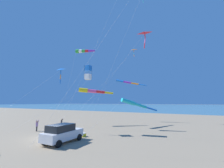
{
  "coord_description": "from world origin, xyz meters",
  "views": [
    {
      "loc": [
        -11.96,
        -15.25,
        4.08
      ],
      "look_at": [
        8.42,
        -3.58,
        6.95
      ],
      "focal_mm": 23.95,
      "sensor_mm": 36.0,
      "label": 1
    }
  ],
  "objects_px": {
    "person_bystander_far": "(62,122)",
    "kite_windsock_white_trailing": "(127,82)",
    "parked_car": "(62,133)",
    "cooler_box": "(83,135)",
    "kite_windsock_long_streamer_left": "(91,91)",
    "kite_windsock_black_fish_shape": "(83,51)",
    "person_child_green_jacket": "(37,125)",
    "kite_delta_green_low_center": "(134,50)",
    "kite_windsock_orange_high_right": "(135,104)",
    "kite_box_teal_far_right": "(88,73)",
    "kite_delta_red_high_left": "(144,33)",
    "kite_delta_checkered_midright": "(61,70)"
  },
  "relations": [
    {
      "from": "person_bystander_far",
      "to": "kite_windsock_white_trailing",
      "type": "bearing_deg",
      "value": -28.29
    },
    {
      "from": "parked_car",
      "to": "cooler_box",
      "type": "relative_size",
      "value": 7.04
    },
    {
      "from": "kite_windsock_long_streamer_left",
      "to": "kite_windsock_black_fish_shape",
      "type": "distance_m",
      "value": 7.43
    },
    {
      "from": "kite_windsock_black_fish_shape",
      "to": "person_child_green_jacket",
      "type": "bearing_deg",
      "value": 152.08
    },
    {
      "from": "cooler_box",
      "to": "kite_delta_green_low_center",
      "type": "relative_size",
      "value": 0.04
    },
    {
      "from": "cooler_box",
      "to": "kite_windsock_long_streamer_left",
      "type": "distance_m",
      "value": 11.26
    },
    {
      "from": "person_bystander_far",
      "to": "kite_windsock_long_streamer_left",
      "type": "bearing_deg",
      "value": -37.58
    },
    {
      "from": "kite_windsock_orange_high_right",
      "to": "kite_windsock_white_trailing",
      "type": "bearing_deg",
      "value": 34.78
    },
    {
      "from": "person_child_green_jacket",
      "to": "kite_box_teal_far_right",
      "type": "height_order",
      "value": "kite_box_teal_far_right"
    },
    {
      "from": "cooler_box",
      "to": "kite_delta_red_high_left",
      "type": "xyz_separation_m",
      "value": [
        5.16,
        -6.23,
        13.44
      ]
    },
    {
      "from": "person_bystander_far",
      "to": "kite_windsock_black_fish_shape",
      "type": "distance_m",
      "value": 12.77
    },
    {
      "from": "cooler_box",
      "to": "kite_delta_green_low_center",
      "type": "bearing_deg",
      "value": -1.57
    },
    {
      "from": "kite_box_teal_far_right",
      "to": "kite_windsock_white_trailing",
      "type": "height_order",
      "value": "kite_windsock_white_trailing"
    },
    {
      "from": "kite_delta_red_high_left",
      "to": "kite_windsock_long_streamer_left",
      "type": "xyz_separation_m",
      "value": [
        2.9,
        11.37,
        -7.49
      ]
    },
    {
      "from": "kite_delta_checkered_midright",
      "to": "kite_delta_green_low_center",
      "type": "height_order",
      "value": "kite_delta_green_low_center"
    },
    {
      "from": "person_child_green_jacket",
      "to": "kite_windsock_black_fish_shape",
      "type": "relative_size",
      "value": 0.12
    },
    {
      "from": "person_child_green_jacket",
      "to": "kite_windsock_orange_high_right",
      "type": "distance_m",
      "value": 15.53
    },
    {
      "from": "cooler_box",
      "to": "kite_windsock_long_streamer_left",
      "type": "xyz_separation_m",
      "value": [
        8.06,
        5.14,
        5.96
      ]
    },
    {
      "from": "kite_windsock_orange_high_right",
      "to": "kite_delta_green_low_center",
      "type": "xyz_separation_m",
      "value": [
        5.49,
        2.16,
        11.75
      ]
    },
    {
      "from": "kite_windsock_black_fish_shape",
      "to": "kite_windsock_white_trailing",
      "type": "bearing_deg",
      "value": -16.32
    },
    {
      "from": "cooler_box",
      "to": "person_bystander_far",
      "type": "height_order",
      "value": "person_bystander_far"
    },
    {
      "from": "person_bystander_far",
      "to": "kite_delta_red_high_left",
      "type": "bearing_deg",
      "value": -85.54
    },
    {
      "from": "kite_box_teal_far_right",
      "to": "kite_windsock_orange_high_right",
      "type": "relative_size",
      "value": 0.62
    },
    {
      "from": "kite_delta_red_high_left",
      "to": "kite_delta_checkered_midright",
      "type": "height_order",
      "value": "kite_delta_red_high_left"
    },
    {
      "from": "person_bystander_far",
      "to": "kite_delta_red_high_left",
      "type": "xyz_separation_m",
      "value": [
        1.13,
        -14.47,
        12.94
      ]
    },
    {
      "from": "kite_windsock_white_trailing",
      "to": "cooler_box",
      "type": "bearing_deg",
      "value": -174.41
    },
    {
      "from": "kite_windsock_black_fish_shape",
      "to": "kite_windsock_white_trailing",
      "type": "relative_size",
      "value": 0.89
    },
    {
      "from": "person_bystander_far",
      "to": "kite_delta_green_low_center",
      "type": "distance_m",
      "value": 20.84
    },
    {
      "from": "kite_delta_red_high_left",
      "to": "parked_car",
      "type": "bearing_deg",
      "value": 142.84
    },
    {
      "from": "kite_delta_green_low_center",
      "to": "kite_windsock_white_trailing",
      "type": "relative_size",
      "value": 1.06
    },
    {
      "from": "kite_windsock_white_trailing",
      "to": "kite_windsock_long_streamer_left",
      "type": "bearing_deg",
      "value": 156.91
    },
    {
      "from": "kite_box_teal_far_right",
      "to": "kite_delta_checkered_midright",
      "type": "relative_size",
      "value": 0.88
    },
    {
      "from": "kite_windsock_orange_high_right",
      "to": "kite_windsock_black_fish_shape",
      "type": "height_order",
      "value": "kite_windsock_black_fish_shape"
    },
    {
      "from": "parked_car",
      "to": "kite_box_teal_far_right",
      "type": "relative_size",
      "value": 0.47
    },
    {
      "from": "parked_car",
      "to": "kite_delta_checkered_midright",
      "type": "height_order",
      "value": "kite_delta_checkered_midright"
    },
    {
      "from": "kite_windsock_orange_high_right",
      "to": "kite_delta_checkered_midright",
      "type": "bearing_deg",
      "value": 143.76
    },
    {
      "from": "parked_car",
      "to": "person_bystander_far",
      "type": "relative_size",
      "value": 3.37
    },
    {
      "from": "kite_windsock_long_streamer_left",
      "to": "kite_delta_checkered_midright",
      "type": "xyz_separation_m",
      "value": [
        -7.73,
        -0.42,
        2.55
      ]
    },
    {
      "from": "kite_windsock_white_trailing",
      "to": "person_bystander_far",
      "type": "bearing_deg",
      "value": 151.71
    },
    {
      "from": "kite_delta_red_high_left",
      "to": "kite_windsock_white_trailing",
      "type": "height_order",
      "value": "kite_delta_red_high_left"
    },
    {
      "from": "kite_delta_red_high_left",
      "to": "kite_delta_checkered_midright",
      "type": "xyz_separation_m",
      "value": [
        -4.83,
        10.95,
        -4.94
      ]
    },
    {
      "from": "kite_delta_green_low_center",
      "to": "kite_windsock_white_trailing",
      "type": "xyz_separation_m",
      "value": [
        0.56,
        2.04,
        -6.99
      ]
    },
    {
      "from": "kite_box_teal_far_right",
      "to": "kite_delta_green_low_center",
      "type": "distance_m",
      "value": 15.61
    },
    {
      "from": "kite_delta_red_high_left",
      "to": "kite_windsock_white_trailing",
      "type": "relative_size",
      "value": 0.93
    },
    {
      "from": "kite_delta_checkered_midright",
      "to": "kite_delta_red_high_left",
      "type": "bearing_deg",
      "value": -66.2
    },
    {
      "from": "kite_box_teal_far_right",
      "to": "kite_delta_checkered_midright",
      "type": "bearing_deg",
      "value": 116.3
    },
    {
      "from": "kite_windsock_white_trailing",
      "to": "kite_delta_checkered_midright",
      "type": "bearing_deg",
      "value": 168.99
    },
    {
      "from": "kite_delta_green_low_center",
      "to": "kite_windsock_black_fish_shape",
      "type": "relative_size",
      "value": 1.19
    },
    {
      "from": "person_bystander_far",
      "to": "cooler_box",
      "type": "bearing_deg",
      "value": -116.08
    },
    {
      "from": "kite_delta_checkered_midright",
      "to": "kite_box_teal_far_right",
      "type": "bearing_deg",
      "value": -63.7
    }
  ]
}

